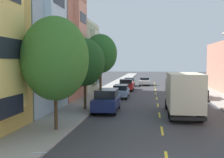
# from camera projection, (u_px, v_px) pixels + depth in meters

# --- Properties ---
(ground_plane) EXTENTS (160.00, 160.00, 0.00)m
(ground_plane) POSITION_uv_depth(u_px,v_px,m) (156.00, 91.00, 39.37)
(ground_plane) COLOR #38383A
(sidewalk_left) EXTENTS (3.20, 120.00, 0.14)m
(sidewalk_left) POSITION_uv_depth(u_px,v_px,m) (105.00, 91.00, 38.39)
(sidewalk_left) COLOR #99968E
(sidewalk_left) RESTS_ON ground_plane
(sidewalk_right) EXTENTS (3.20, 120.00, 0.14)m
(sidewalk_right) POSITION_uv_depth(u_px,v_px,m) (209.00, 93.00, 36.38)
(sidewalk_right) COLOR #99968E
(sidewalk_right) RESTS_ON ground_plane
(lane_centerline_dashes) EXTENTS (0.14, 47.20, 0.01)m
(lane_centerline_dashes) POSITION_uv_depth(u_px,v_px,m) (156.00, 96.00, 33.93)
(lane_centerline_dashes) COLOR yellow
(lane_centerline_dashes) RESTS_ON ground_plane
(townhouse_third_terracotta) EXTENTS (14.09, 7.73, 12.06)m
(townhouse_third_terracotta) POSITION_uv_depth(u_px,v_px,m) (23.00, 48.00, 30.94)
(townhouse_third_terracotta) COLOR #B27560
(townhouse_third_terracotta) RESTS_ON ground_plane
(townhouse_fourth_sage) EXTENTS (13.53, 7.73, 9.73)m
(townhouse_fourth_sage) POSITION_uv_depth(u_px,v_px,m) (50.00, 59.00, 38.81)
(townhouse_fourth_sage) COLOR #99AD8E
(townhouse_fourth_sage) RESTS_ON ground_plane
(street_tree_nearest) EXTENTS (4.04, 4.04, 6.82)m
(street_tree_nearest) POSITION_uv_depth(u_px,v_px,m) (55.00, 59.00, 16.12)
(street_tree_nearest) COLOR #47331E
(street_tree_nearest) RESTS_ON sidewalk_left
(street_tree_second) EXTENTS (3.47, 3.47, 6.17)m
(street_tree_second) POSITION_uv_depth(u_px,v_px,m) (85.00, 62.00, 23.38)
(street_tree_second) COLOR #47331E
(street_tree_second) RESTS_ON sidewalk_left
(street_tree_third) EXTENTS (3.78, 3.78, 7.26)m
(street_tree_third) POSITION_uv_depth(u_px,v_px,m) (100.00, 54.00, 30.56)
(street_tree_third) COLOR #47331E
(street_tree_third) RESTS_ON sidewalk_left
(delivery_box_truck) EXTENTS (2.42, 7.14, 3.39)m
(delivery_box_truck) POSITION_uv_depth(u_px,v_px,m) (183.00, 92.00, 21.20)
(delivery_box_truck) COLOR beige
(delivery_box_truck) RESTS_ON ground_plane
(parked_suv_black) EXTENTS (2.02, 4.83, 1.93)m
(parked_suv_black) POSITION_uv_depth(u_px,v_px,m) (196.00, 90.00, 30.98)
(parked_suv_black) COLOR black
(parked_suv_black) RESTS_ON ground_plane
(parked_suv_burgundy) EXTENTS (1.98, 4.81, 1.93)m
(parked_suv_burgundy) POSITION_uv_depth(u_px,v_px,m) (176.00, 78.00, 54.48)
(parked_suv_burgundy) COLOR maroon
(parked_suv_burgundy) RESTS_ON ground_plane
(parked_suv_navy) EXTENTS (2.05, 4.84, 1.93)m
(parked_suv_navy) POSITION_uv_depth(u_px,v_px,m) (107.00, 100.00, 22.99)
(parked_suv_navy) COLOR navy
(parked_suv_navy) RESTS_ON ground_plane
(parked_pickup_red) EXTENTS (2.04, 5.31, 1.73)m
(parked_pickup_red) POSITION_uv_depth(u_px,v_px,m) (127.00, 85.00, 40.22)
(parked_pickup_red) COLOR #AD1E1E
(parked_pickup_red) RESTS_ON ground_plane
(parked_wagon_sky) EXTENTS (1.89, 4.72, 1.50)m
(parked_wagon_sky) POSITION_uv_depth(u_px,v_px,m) (121.00, 91.00, 32.24)
(parked_wagon_sky) COLOR #7A9EC6
(parked_wagon_sky) RESTS_ON ground_plane
(parked_wagon_charcoal) EXTENTS (1.95, 4.75, 1.50)m
(parked_wagon_charcoal) POSITION_uv_depth(u_px,v_px,m) (181.00, 83.00, 44.03)
(parked_wagon_charcoal) COLOR #333338
(parked_wagon_charcoal) RESTS_ON ground_plane
(parked_hatchback_teal) EXTENTS (1.76, 4.01, 1.50)m
(parked_hatchback_teal) POSITION_uv_depth(u_px,v_px,m) (173.00, 77.00, 62.71)
(parked_hatchback_teal) COLOR #195B60
(parked_hatchback_teal) RESTS_ON ground_plane
(parked_sedan_forest) EXTENTS (1.82, 4.51, 1.43)m
(parked_sedan_forest) POSITION_uv_depth(u_px,v_px,m) (129.00, 82.00, 47.65)
(parked_sedan_forest) COLOR #194C28
(parked_sedan_forest) RESTS_ON ground_plane
(moving_white_sedan) EXTENTS (1.80, 4.50, 1.43)m
(moving_white_sedan) POSITION_uv_depth(u_px,v_px,m) (145.00, 81.00, 49.22)
(moving_white_sedan) COLOR silver
(moving_white_sedan) RESTS_ON ground_plane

